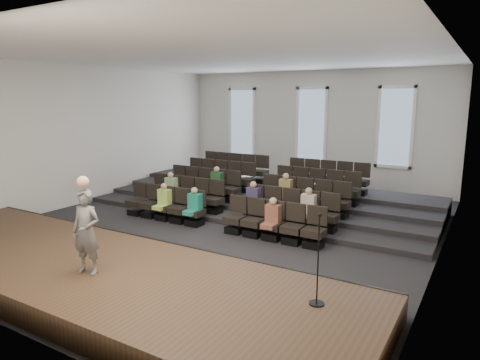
% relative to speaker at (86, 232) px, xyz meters
% --- Properties ---
extents(ground, '(14.00, 14.00, 0.00)m').
position_rel_speaker_xyz_m(ground, '(-0.41, 5.49, -1.32)').
color(ground, black).
rests_on(ground, ground).
extents(ceiling, '(12.00, 14.00, 0.02)m').
position_rel_speaker_xyz_m(ceiling, '(-0.41, 5.49, 3.69)').
color(ceiling, white).
rests_on(ceiling, ground).
extents(wall_back, '(12.00, 0.04, 5.00)m').
position_rel_speaker_xyz_m(wall_back, '(-0.41, 12.51, 1.18)').
color(wall_back, silver).
rests_on(wall_back, ground).
extents(wall_left, '(0.04, 14.00, 5.00)m').
position_rel_speaker_xyz_m(wall_left, '(-6.43, 5.49, 1.18)').
color(wall_left, silver).
rests_on(wall_left, ground).
extents(wall_right, '(0.04, 14.00, 5.00)m').
position_rel_speaker_xyz_m(wall_right, '(5.61, 5.49, 1.18)').
color(wall_right, silver).
rests_on(wall_right, ground).
extents(stage, '(11.80, 3.60, 0.50)m').
position_rel_speaker_xyz_m(stage, '(-0.41, 0.39, -1.07)').
color(stage, '#3E2A1A').
rests_on(stage, ground).
extents(stage_lip, '(11.80, 0.06, 0.52)m').
position_rel_speaker_xyz_m(stage_lip, '(-0.41, 2.16, -1.07)').
color(stage_lip, black).
rests_on(stage_lip, ground).
extents(risers, '(11.80, 4.80, 0.60)m').
position_rel_speaker_xyz_m(risers, '(-0.41, 8.66, -1.13)').
color(risers, black).
rests_on(risers, ground).
extents(seating_rows, '(6.80, 4.70, 1.67)m').
position_rel_speaker_xyz_m(seating_rows, '(-0.41, 7.03, -0.64)').
color(seating_rows, black).
rests_on(seating_rows, ground).
extents(windows, '(8.44, 0.10, 3.24)m').
position_rel_speaker_xyz_m(windows, '(-0.41, 12.44, 1.38)').
color(windows, white).
rests_on(windows, wall_back).
extents(audience, '(5.45, 2.64, 1.10)m').
position_rel_speaker_xyz_m(audience, '(-0.41, 5.81, -0.51)').
color(audience, '#ACD655').
rests_on(audience, seating_rows).
extents(speaker, '(0.67, 0.51, 1.64)m').
position_rel_speaker_xyz_m(speaker, '(0.00, 0.00, 0.00)').
color(speaker, '#5E5C59').
rests_on(speaker, stage).
extents(mic_stand, '(0.26, 0.26, 1.54)m').
position_rel_speaker_xyz_m(mic_stand, '(4.25, 1.04, -0.36)').
color(mic_stand, black).
rests_on(mic_stand, stage).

